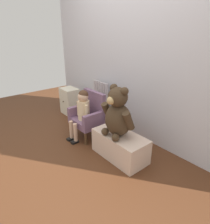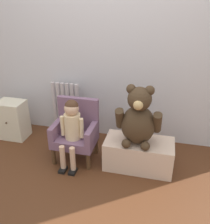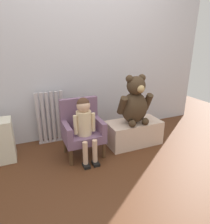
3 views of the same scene
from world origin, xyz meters
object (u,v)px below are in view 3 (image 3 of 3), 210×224
at_px(radiator, 51,118).
at_px(large_teddy_bear, 135,102).
at_px(low_bench, 134,132).
at_px(child_armchair, 82,128).
at_px(child_figure, 85,120).

bearing_deg(radiator, large_teddy_bear, -27.82).
bearing_deg(low_bench, child_armchair, 177.94).
height_order(radiator, child_armchair, radiator).
bearing_deg(radiator, child_armchair, -57.32).
xyz_separation_m(child_figure, large_teddy_bear, (0.68, 0.05, 0.11)).
distance_m(child_figure, large_teddy_bear, 0.69).
relative_size(child_figure, low_bench, 1.03).
bearing_deg(low_bench, child_figure, -173.08).
xyz_separation_m(radiator, large_teddy_bear, (0.97, -0.51, 0.24)).
distance_m(radiator, child_armchair, 0.54).
xyz_separation_m(radiator, low_bench, (0.99, -0.48, -0.19)).
relative_size(child_armchair, low_bench, 0.96).
bearing_deg(radiator, low_bench, -25.88).
relative_size(child_figure, large_teddy_bear, 1.18).
relative_size(radiator, large_teddy_bear, 1.13).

